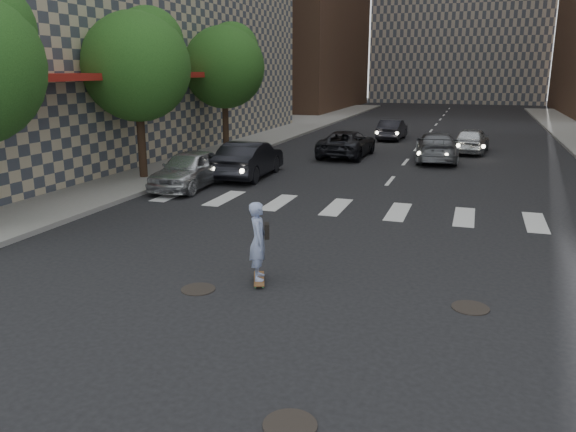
% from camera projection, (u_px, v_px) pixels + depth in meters
% --- Properties ---
extents(ground, '(160.00, 160.00, 0.00)m').
position_uv_depth(ground, '(270.00, 328.00, 9.75)').
color(ground, black).
rests_on(ground, ground).
extents(sidewalk_left, '(13.00, 80.00, 0.15)m').
position_uv_depth(sidewalk_left, '(155.00, 145.00, 32.52)').
color(sidewalk_left, gray).
rests_on(sidewalk_left, ground).
extents(tree_b, '(4.20, 4.20, 6.60)m').
position_uv_depth(tree_b, '(139.00, 62.00, 21.68)').
color(tree_b, '#382619').
rests_on(tree_b, sidewalk_left).
extents(tree_c, '(4.20, 4.20, 6.60)m').
position_uv_depth(tree_c, '(226.00, 63.00, 29.02)').
color(tree_c, '#382619').
rests_on(tree_c, sidewalk_left).
extents(manhole_a, '(0.70, 0.70, 0.02)m').
position_uv_depth(manhole_a, '(290.00, 425.00, 7.09)').
color(manhole_a, black).
rests_on(manhole_a, ground).
extents(manhole_b, '(0.70, 0.70, 0.02)m').
position_uv_depth(manhole_b, '(198.00, 289.00, 11.46)').
color(manhole_b, black).
rests_on(manhole_b, ground).
extents(manhole_c, '(0.70, 0.70, 0.02)m').
position_uv_depth(manhole_c, '(470.00, 308.00, 10.57)').
color(manhole_c, black).
rests_on(manhole_c, ground).
extents(skateboarder, '(0.59, 0.90, 1.75)m').
position_uv_depth(skateboarder, '(259.00, 241.00, 11.62)').
color(skateboarder, brown).
rests_on(skateboarder, ground).
extents(silver_sedan, '(1.77, 4.22, 1.43)m').
position_uv_depth(silver_sedan, '(189.00, 169.00, 21.10)').
color(silver_sedan, '#B4B7BB').
rests_on(silver_sedan, ground).
extents(traffic_car_a, '(1.76, 4.60, 1.50)m').
position_uv_depth(traffic_car_a, '(249.00, 159.00, 23.23)').
color(traffic_car_a, black).
rests_on(traffic_car_a, ground).
extents(traffic_car_b, '(2.42, 5.01, 1.40)m').
position_uv_depth(traffic_car_b, '(436.00, 147.00, 27.32)').
color(traffic_car_b, '#5B5E63').
rests_on(traffic_car_b, ground).
extents(traffic_car_c, '(2.35, 4.85, 1.33)m').
position_uv_depth(traffic_car_c, '(347.00, 144.00, 28.74)').
color(traffic_car_c, black).
rests_on(traffic_car_c, ground).
extents(traffic_car_d, '(2.06, 4.16, 1.36)m').
position_uv_depth(traffic_car_d, '(472.00, 140.00, 30.00)').
color(traffic_car_d, '#B2B5BA').
rests_on(traffic_car_d, ground).
extents(traffic_car_e, '(1.49, 3.91, 1.27)m').
position_uv_depth(traffic_car_e, '(392.00, 130.00, 35.65)').
color(traffic_car_e, black).
rests_on(traffic_car_e, ground).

